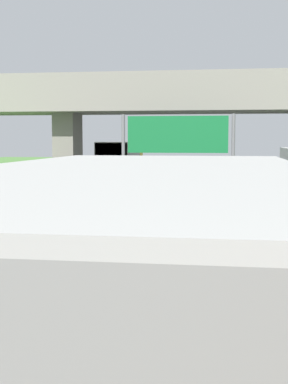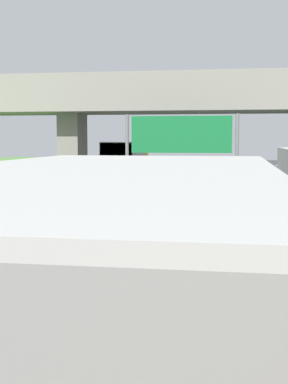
{
  "view_description": "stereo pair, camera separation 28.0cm",
  "coord_description": "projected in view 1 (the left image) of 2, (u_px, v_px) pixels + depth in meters",
  "views": [
    {
      "loc": [
        2.5,
        3.23,
        3.63
      ],
      "look_at": [
        0.0,
        19.72,
        2.0
      ],
      "focal_mm": 50.67,
      "sensor_mm": 36.0,
      "label": 1
    },
    {
      "loc": [
        2.78,
        3.27,
        3.63
      ],
      "look_at": [
        0.0,
        19.72,
        2.0
      ],
      "focal_mm": 50.67,
      "sensor_mm": 36.0,
      "label": 2
    }
  ],
  "objects": [
    {
      "name": "overhead_highway_sign",
      "position": [
        177.0,
        140.0,
        27.96
      ],
      "size": [
        5.88,
        0.18,
        4.93
      ],
      "color": "slate",
      "rests_on": "ground"
    },
    {
      "name": "truck_yellow",
      "position": [
        121.0,
        162.0,
        39.94
      ],
      "size": [
        2.44,
        7.3,
        3.44
      ],
      "color": "black",
      "rests_on": "ground"
    },
    {
      "name": "overpass_bridge",
      "position": [
        184.0,
        107.0,
        32.3
      ],
      "size": [
        40.0,
        4.8,
        7.43
      ],
      "color": "gray",
      "rests_on": "ground"
    },
    {
      "name": "car_black",
      "position": [
        167.0,
        177.0,
        39.94
      ],
      "size": [
        1.86,
        4.1,
        1.72
      ],
      "color": "black",
      "rests_on": "ground"
    },
    {
      "name": "truck_blue",
      "position": [
        153.0,
        337.0,
        4.65
      ],
      "size": [
        2.44,
        7.3,
        3.44
      ],
      "color": "black",
      "rests_on": "ground"
    },
    {
      "name": "construction_barrel_4",
      "position": [
        32.0,
        206.0,
        25.91
      ],
      "size": [
        0.57,
        0.57,
        0.9
      ],
      "color": "orange",
      "rests_on": "ground"
    },
    {
      "name": "construction_barrel_5",
      "position": [
        64.0,
        194.0,
        31.32
      ],
      "size": [
        0.57,
        0.57,
        0.9
      ],
      "color": "orange",
      "rests_on": "ground"
    },
    {
      "name": "lane_centre_stripe",
      "position": [
        172.0,
        216.0,
        25.78
      ],
      "size": [
        0.2,
        97.38,
        0.01
      ],
      "primitive_type": "cube",
      "color": "white",
      "rests_on": "ground"
    },
    {
      "name": "car_white",
      "position": [
        212.0,
        190.0,
        29.61
      ],
      "size": [
        1.86,
        4.1,
        1.72
      ],
      "color": "silver",
      "rests_on": "ground"
    }
  ]
}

